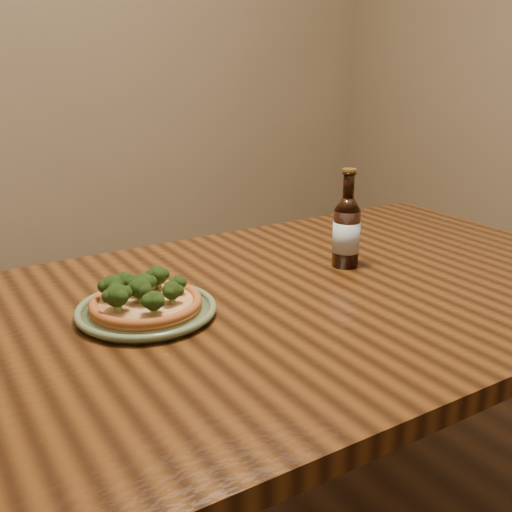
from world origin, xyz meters
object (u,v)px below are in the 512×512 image
beer_bottle (346,231)px  pizza (145,300)px  plate (146,310)px  table (277,338)px

beer_bottle → pizza: bearing=162.1°
plate → pizza: bearing=150.2°
pizza → beer_bottle: beer_bottle is taller
plate → pizza: pizza is taller
plate → beer_bottle: 0.50m
table → plate: size_ratio=6.10×
plate → pizza: 0.02m
beer_bottle → table: bearing=176.8°
plate → pizza: (-0.00, 0.00, 0.02)m
pizza → table: bearing=-11.6°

